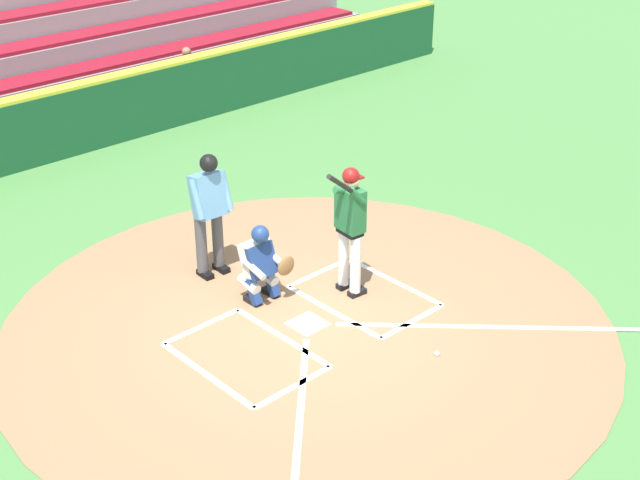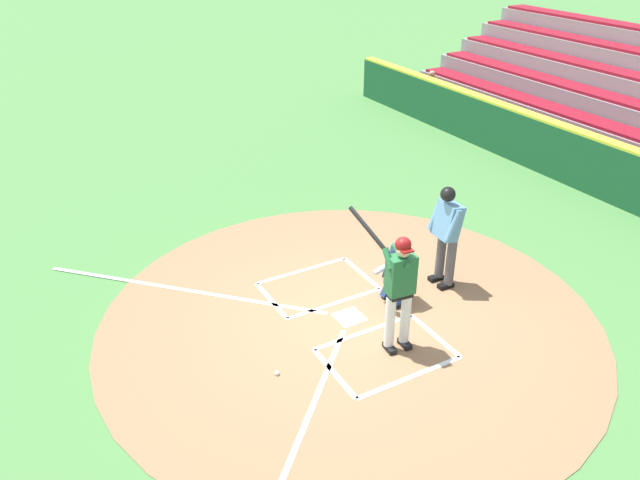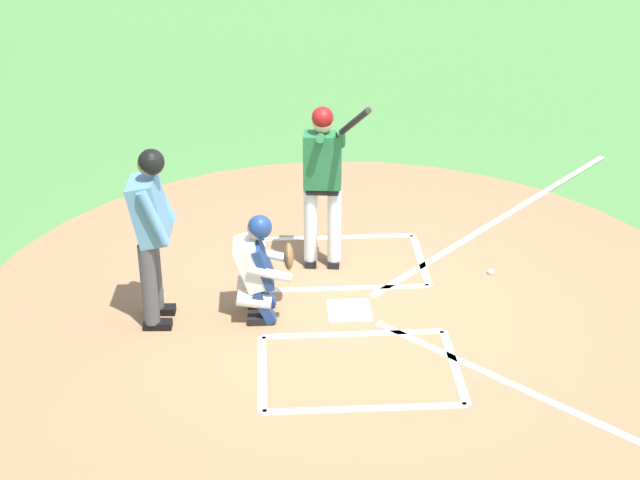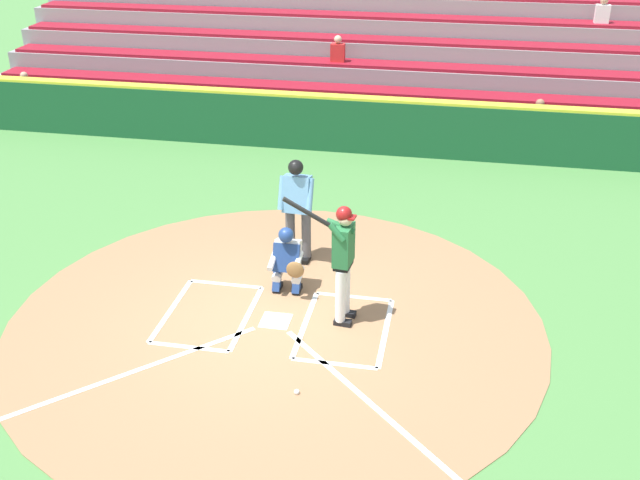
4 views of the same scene
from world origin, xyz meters
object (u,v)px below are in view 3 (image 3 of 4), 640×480
at_px(catcher, 259,264).
at_px(baseball, 491,272).
at_px(batter, 324,176).
at_px(plate_umpire, 151,226).

relative_size(catcher, baseball, 15.27).
height_order(batter, plate_umpire, batter).
bearing_deg(batter, baseball, 81.15).
xyz_separation_m(batter, baseball, (0.29, 1.83, -1.06)).
bearing_deg(catcher, batter, 144.54).
bearing_deg(baseball, plate_umpire, -77.92).
relative_size(plate_umpire, baseball, 25.20).
bearing_deg(catcher, plate_umpire, -86.40).
bearing_deg(plate_umpire, catcher, 93.60).
distance_m(catcher, plate_umpire, 1.14).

